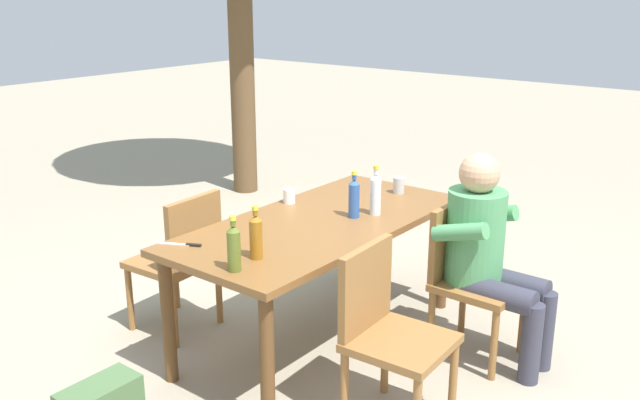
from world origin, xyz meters
The scene contains 14 objects.
ground_plane centered at (0.00, 0.00, 0.00)m, with size 24.00×24.00×0.00m, color gray.
dining_table centered at (0.00, 0.00, 0.67)m, with size 1.84×0.86×0.75m.
chair_near_right centered at (0.42, -0.73, 0.49)m, with size 0.44×0.44×0.87m.
chair_near_left centered at (-0.42, -0.73, 0.49)m, with size 0.46×0.46×0.87m.
chair_far_left centered at (-0.41, 0.73, 0.49)m, with size 0.47×0.47×0.87m.
person_in_white_shirt centered at (0.41, -0.84, 0.66)m, with size 0.47×0.61×1.18m.
bottle_olive centered at (-0.82, -0.14, 0.87)m, with size 0.06×0.06×0.27m.
bottle_amber centered at (-0.64, -0.11, 0.87)m, with size 0.06×0.06×0.27m.
bottle_blue centered at (0.16, -0.12, 0.87)m, with size 0.06×0.06×0.27m.
bottle_clear centered at (0.28, -0.19, 0.88)m, with size 0.06×0.06×0.29m.
cup_white centered at (0.14, 0.35, 0.80)m, with size 0.07×0.07×0.09m, color white.
cup_steel centered at (0.73, -0.06, 0.81)m, with size 0.07×0.07×0.10m, color #B2B7BC.
table_knife centered at (-0.75, 0.31, 0.76)m, with size 0.13×0.22×0.01m.
backpack_by_near_side centered at (1.39, -0.30, 0.19)m, with size 0.31×0.22×0.39m.
Camera 1 is at (-2.94, -2.31, 2.03)m, focal length 39.09 mm.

